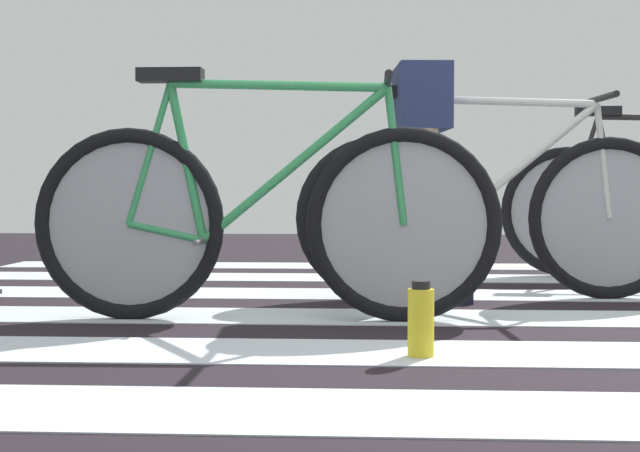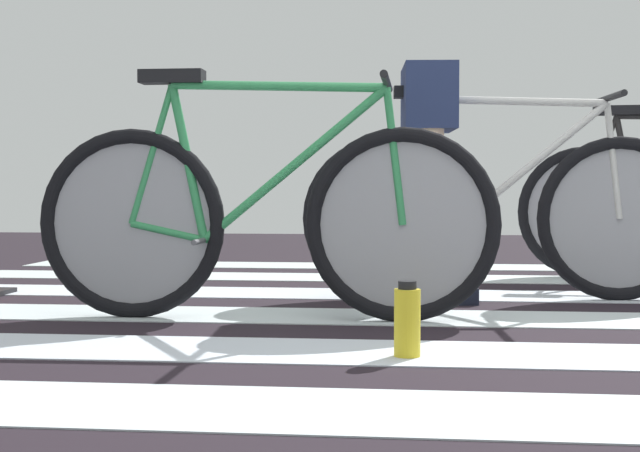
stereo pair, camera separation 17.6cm
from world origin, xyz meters
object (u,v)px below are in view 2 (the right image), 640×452
Objects in this scene: bicycle_1_of_3 at (264,217)px; water_bottle at (407,321)px; bicycle_2_of_3 at (500,212)px; cyclist_2_of_3 at (429,149)px.

bicycle_1_of_3 reaches higher than water_bottle.
bicycle_2_of_3 is (0.92, 0.71, 0.00)m from bicycle_1_of_3.
cyclist_2_of_3 reaches higher than bicycle_2_of_3.
cyclist_2_of_3 reaches higher than water_bottle.
bicycle_1_of_3 is 1.00× the size of bicycle_2_of_3.
water_bottle is at bearing -109.22° from bicycle_2_of_3.
bicycle_1_of_3 is at bearing 127.07° from water_bottle.
water_bottle is at bearing -52.65° from bicycle_1_of_3.
bicycle_2_of_3 is 1.70× the size of cyclist_2_of_3.
cyclist_2_of_3 is (-0.31, -0.02, 0.28)m from bicycle_2_of_3.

